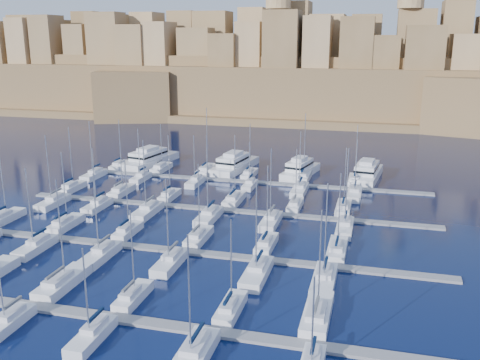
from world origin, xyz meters
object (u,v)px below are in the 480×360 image
(sailboat_2, at_px, (62,282))
(motor_yacht_b, at_px, (234,164))
(motor_yacht_c, at_px, (300,169))
(motor_yacht_d, at_px, (367,172))
(sailboat_4, at_px, (230,308))
(motor_yacht_a, at_px, (150,158))

(sailboat_2, relative_size, motor_yacht_b, 0.78)
(sailboat_2, relative_size, motor_yacht_c, 0.94)
(motor_yacht_d, bearing_deg, motor_yacht_b, 178.85)
(motor_yacht_b, distance_m, motor_yacht_c, 17.46)
(motor_yacht_b, height_order, motor_yacht_d, same)
(sailboat_4, relative_size, motor_yacht_a, 0.61)
(motor_yacht_a, xyz_separation_m, motor_yacht_d, (57.40, -0.93, 0.00))
(motor_yacht_a, xyz_separation_m, motor_yacht_c, (41.22, -1.88, 0.00))
(motor_yacht_b, relative_size, motor_yacht_c, 1.20)
(motor_yacht_c, relative_size, motor_yacht_d, 0.90)
(sailboat_4, distance_m, motor_yacht_b, 74.28)
(sailboat_2, bearing_deg, sailboat_4, -2.61)
(sailboat_2, xyz_separation_m, motor_yacht_a, (-18.37, 70.92, 0.96))
(motor_yacht_a, bearing_deg, motor_yacht_d, -0.93)
(sailboat_4, distance_m, motor_yacht_c, 70.19)
(motor_yacht_c, distance_m, motor_yacht_d, 16.21)
(sailboat_4, xyz_separation_m, motor_yacht_a, (-42.89, 72.04, 1.00))
(motor_yacht_a, distance_m, motor_yacht_c, 41.26)
(sailboat_2, bearing_deg, motor_yacht_a, 104.52)
(sailboat_2, xyz_separation_m, sailboat_4, (24.52, -1.12, -0.04))
(motor_yacht_c, bearing_deg, motor_yacht_a, 177.39)
(sailboat_4, bearing_deg, motor_yacht_c, 91.36)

